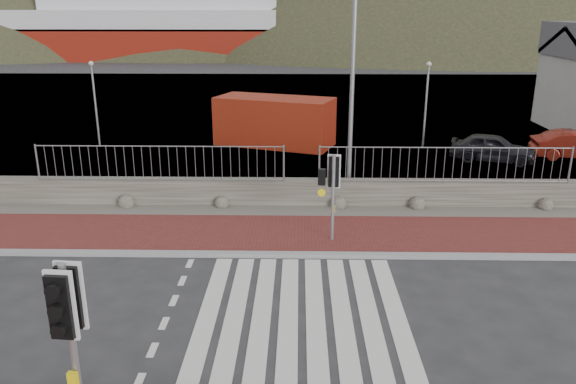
{
  "coord_description": "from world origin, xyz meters",
  "views": [
    {
      "loc": [
        -0.09,
        -11.12,
        6.52
      ],
      "look_at": [
        -0.37,
        3.0,
        1.88
      ],
      "focal_mm": 35.0,
      "sensor_mm": 36.0,
      "label": 1
    }
  ],
  "objects_px": {
    "shipping_container": "(275,121)",
    "traffic_signal_far": "(332,180)",
    "car_a": "(493,148)",
    "traffic_signal_near": "(69,315)",
    "streetlight": "(358,57)",
    "ferry": "(118,17)",
    "car_b": "(576,145)"
  },
  "relations": [
    {
      "from": "traffic_signal_near",
      "to": "car_a",
      "type": "relative_size",
      "value": 0.82
    },
    {
      "from": "car_a",
      "to": "car_b",
      "type": "bearing_deg",
      "value": -62.8
    },
    {
      "from": "traffic_signal_far",
      "to": "streetlight",
      "type": "distance_m",
      "value": 5.18
    },
    {
      "from": "streetlight",
      "to": "shipping_container",
      "type": "height_order",
      "value": "streetlight"
    },
    {
      "from": "car_a",
      "to": "car_b",
      "type": "relative_size",
      "value": 0.96
    },
    {
      "from": "traffic_signal_near",
      "to": "streetlight",
      "type": "distance_m",
      "value": 13.37
    },
    {
      "from": "streetlight",
      "to": "traffic_signal_near",
      "type": "bearing_deg",
      "value": -118.66
    },
    {
      "from": "ferry",
      "to": "traffic_signal_far",
      "type": "bearing_deg",
      "value": -68.22
    },
    {
      "from": "streetlight",
      "to": "traffic_signal_far",
      "type": "bearing_deg",
      "value": -108.22
    },
    {
      "from": "shipping_container",
      "to": "car_b",
      "type": "distance_m",
      "value": 13.97
    },
    {
      "from": "car_b",
      "to": "ferry",
      "type": "bearing_deg",
      "value": 40.24
    },
    {
      "from": "traffic_signal_far",
      "to": "traffic_signal_near",
      "type": "bearing_deg",
      "value": 68.31
    },
    {
      "from": "traffic_signal_far",
      "to": "car_b",
      "type": "bearing_deg",
      "value": -132.44
    },
    {
      "from": "streetlight",
      "to": "car_b",
      "type": "xyz_separation_m",
      "value": [
        10.59,
        5.73,
        -4.35
      ]
    },
    {
      "from": "traffic_signal_near",
      "to": "car_a",
      "type": "distance_m",
      "value": 20.97
    },
    {
      "from": "shipping_container",
      "to": "car_a",
      "type": "height_order",
      "value": "shipping_container"
    },
    {
      "from": "traffic_signal_near",
      "to": "streetlight",
      "type": "bearing_deg",
      "value": 70.36
    },
    {
      "from": "shipping_container",
      "to": "car_a",
      "type": "distance_m",
      "value": 10.28
    },
    {
      "from": "ferry",
      "to": "shipping_container",
      "type": "xyz_separation_m",
      "value": [
        23.35,
        -51.62,
        -4.18
      ]
    },
    {
      "from": "car_b",
      "to": "traffic_signal_near",
      "type": "bearing_deg",
      "value": 143.66
    },
    {
      "from": "shipping_container",
      "to": "traffic_signal_far",
      "type": "bearing_deg",
      "value": -60.41
    },
    {
      "from": "car_a",
      "to": "traffic_signal_far",
      "type": "bearing_deg",
      "value": 159.62
    },
    {
      "from": "traffic_signal_near",
      "to": "traffic_signal_far",
      "type": "relative_size",
      "value": 1.14
    },
    {
      "from": "traffic_signal_near",
      "to": "shipping_container",
      "type": "height_order",
      "value": "traffic_signal_near"
    },
    {
      "from": "traffic_signal_far",
      "to": "car_b",
      "type": "distance_m",
      "value": 15.21
    },
    {
      "from": "streetlight",
      "to": "car_b",
      "type": "distance_m",
      "value": 12.8
    },
    {
      "from": "traffic_signal_near",
      "to": "car_a",
      "type": "xyz_separation_m",
      "value": [
        12.04,
        17.1,
        -1.54
      ]
    },
    {
      "from": "car_b",
      "to": "car_a",
      "type": "bearing_deg",
      "value": 103.67
    },
    {
      "from": "traffic_signal_near",
      "to": "car_b",
      "type": "xyz_separation_m",
      "value": [
        15.96,
        17.64,
        -1.53
      ]
    },
    {
      "from": "streetlight",
      "to": "shipping_container",
      "type": "distance_m",
      "value": 9.54
    },
    {
      "from": "traffic_signal_near",
      "to": "car_b",
      "type": "height_order",
      "value": "traffic_signal_near"
    },
    {
      "from": "streetlight",
      "to": "car_a",
      "type": "xyz_separation_m",
      "value": [
        6.67,
        5.18,
        -4.35
      ]
    }
  ]
}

